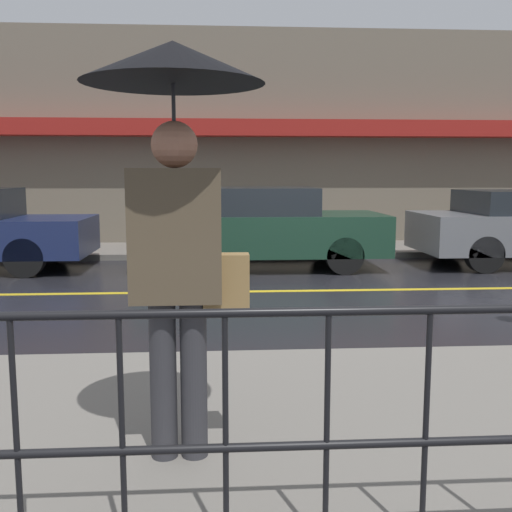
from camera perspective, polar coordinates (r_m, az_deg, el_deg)
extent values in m
plane|color=black|center=(8.43, 6.09, -3.31)|extent=(80.00, 80.00, 0.00)
cube|color=slate|center=(4.08, 17.68, -15.13)|extent=(28.00, 3.02, 0.11)
cube|color=slate|center=(12.52, 2.84, 0.63)|extent=(28.00, 2.07, 0.11)
cube|color=gold|center=(8.43, 6.09, -3.28)|extent=(25.20, 0.12, 0.01)
cube|color=#706656|center=(13.62, 2.33, 11.03)|extent=(28.00, 0.30, 4.77)
cube|color=maroon|center=(13.21, 2.53, 12.07)|extent=(16.80, 0.55, 0.35)
cylinder|color=black|center=(2.57, -21.84, -16.12)|extent=(0.02, 0.02, 0.99)
cylinder|color=black|center=(2.48, -12.62, -16.64)|extent=(0.02, 0.02, 0.99)
cylinder|color=black|center=(2.45, -2.91, -16.76)|extent=(0.02, 0.02, 0.99)
cylinder|color=black|center=(2.48, 6.75, -16.42)|extent=(0.02, 0.02, 0.99)
cylinder|color=black|center=(2.58, 15.85, -15.69)|extent=(0.02, 0.02, 0.99)
cylinder|color=#333338|center=(3.28, -8.82, -11.53)|extent=(0.14, 0.14, 0.86)
cylinder|color=#333338|center=(3.27, -5.95, -11.55)|extent=(0.14, 0.14, 0.86)
cube|color=brown|center=(3.10, -7.63, 1.99)|extent=(0.47, 0.28, 0.68)
sphere|color=tan|center=(3.09, -7.79, 10.47)|extent=(0.24, 0.24, 0.24)
cylinder|color=#262628|center=(3.09, -7.76, 8.99)|extent=(0.02, 0.02, 0.76)
cone|color=black|center=(3.13, -7.93, 17.82)|extent=(0.92, 0.92, 0.21)
cube|color=#9E7A47|center=(3.13, -2.87, -2.52)|extent=(0.24, 0.12, 0.30)
cylinder|color=black|center=(11.53, -18.95, 0.89)|extent=(0.63, 0.22, 0.63)
cylinder|color=black|center=(10.10, -21.15, -0.14)|extent=(0.63, 0.22, 0.63)
cube|color=#193828|center=(10.37, 0.39, 2.18)|extent=(4.24, 1.81, 0.68)
cube|color=#1E2328|center=(10.32, -0.55, 5.30)|extent=(2.21, 1.67, 0.45)
cylinder|color=black|center=(11.36, 6.73, 1.12)|extent=(0.61, 0.22, 0.61)
cylinder|color=black|center=(9.81, 8.41, 0.04)|extent=(0.61, 0.22, 0.61)
cylinder|color=black|center=(11.18, -6.65, 1.02)|extent=(0.61, 0.22, 0.61)
cylinder|color=black|center=(9.61, -7.12, -0.10)|extent=(0.61, 0.22, 0.61)
cylinder|color=black|center=(12.01, 17.73, 1.17)|extent=(0.62, 0.22, 0.62)
cylinder|color=black|center=(10.54, 20.92, 0.15)|extent=(0.62, 0.22, 0.62)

